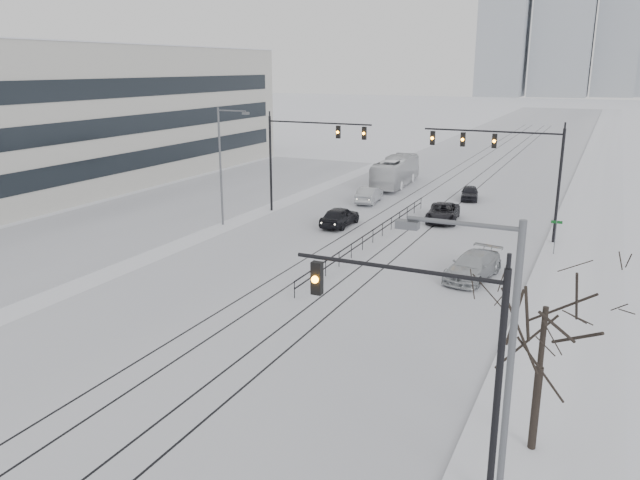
{
  "coord_description": "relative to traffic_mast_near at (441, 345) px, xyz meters",
  "views": [
    {
      "loc": [
        14.43,
        -9.72,
        11.97
      ],
      "look_at": [
        1.15,
        18.75,
        3.2
      ],
      "focal_mm": 35.0,
      "sensor_mm": 36.0,
      "label": 1
    }
  ],
  "objects": [
    {
      "name": "road",
      "position": [
        -10.79,
        54.0,
        -4.55
      ],
      "size": [
        22.0,
        260.0,
        0.02
      ],
      "primitive_type": "cube",
      "color": "silver",
      "rests_on": "ground"
    },
    {
      "name": "sidewalk_east",
      "position": [
        2.71,
        54.0,
        -4.48
      ],
      "size": [
        5.0,
        260.0,
        0.16
      ],
      "primitive_type": "cube",
      "color": "white",
      "rests_on": "ground"
    },
    {
      "name": "curb",
      "position": [
        0.26,
        54.0,
        -4.5
      ],
      "size": [
        0.1,
        260.0,
        0.12
      ],
      "primitive_type": "cube",
      "color": "gray",
      "rests_on": "ground"
    },
    {
      "name": "parking_strip",
      "position": [
        -30.79,
        29.0,
        -4.55
      ],
      "size": [
        14.0,
        60.0,
        0.03
      ],
      "primitive_type": "cube",
      "color": "silver",
      "rests_on": "ground"
    },
    {
      "name": "tram_rails",
      "position": [
        -10.79,
        34.0,
        -4.54
      ],
      "size": [
        5.3,
        180.0,
        0.01
      ],
      "color": "black",
      "rests_on": "ground"
    },
    {
      "name": "office_building",
      "position": [
        -48.76,
        29.0,
        2.5
      ],
      "size": [
        20.2,
        62.2,
        14.11
      ],
      "color": "beige",
      "rests_on": "ground"
    },
    {
      "name": "skyline",
      "position": [
        -5.77,
        267.63,
        26.08
      ],
      "size": [
        96.0,
        48.0,
        72.0
      ],
      "color": "#9CA2AB",
      "rests_on": "ground"
    },
    {
      "name": "traffic_mast_near",
      "position": [
        0.0,
        0.0,
        0.0
      ],
      "size": [
        6.1,
        0.37,
        7.0
      ],
      "color": "black",
      "rests_on": "ground"
    },
    {
      "name": "traffic_mast_ne",
      "position": [
        -2.64,
        29.0,
        1.2
      ],
      "size": [
        9.6,
        0.37,
        8.0
      ],
      "color": "black",
      "rests_on": "ground"
    },
    {
      "name": "traffic_mast_nw",
      "position": [
        -19.31,
        30.0,
        1.01
      ],
      "size": [
        9.1,
        0.37,
        8.0
      ],
      "color": "black",
      "rests_on": "ground"
    },
    {
      "name": "street_light_east",
      "position": [
        1.91,
        -3.0,
        0.65
      ],
      "size": [
        2.73,
        0.25,
        9.0
      ],
      "color": "#595B60",
      "rests_on": "ground"
    },
    {
      "name": "street_light_west",
      "position": [
        -22.99,
        24.0,
        0.65
      ],
      "size": [
        2.73,
        0.25,
        9.0
      ],
      "color": "#595B60",
      "rests_on": "ground"
    },
    {
      "name": "bare_tree",
      "position": [
        2.41,
        3.0,
        -0.07
      ],
      "size": [
        4.4,
        4.4,
        6.1
      ],
      "color": "black",
      "rests_on": "ground"
    },
    {
      "name": "median_fence",
      "position": [
        -10.79,
        24.0,
        -4.04
      ],
      "size": [
        0.06,
        24.0,
        1.0
      ],
      "color": "black",
      "rests_on": "ground"
    },
    {
      "name": "street_sign",
      "position": [
        1.01,
        26.0,
        -2.96
      ],
      "size": [
        0.7,
        0.06,
        2.4
      ],
      "color": "#595B60",
      "rests_on": "ground"
    },
    {
      "name": "sedan_sb_inner",
      "position": [
        -14.77,
        27.36,
        -3.79
      ],
      "size": [
        1.87,
        4.54,
        1.54
      ],
      "primitive_type": "imported",
      "rotation": [
        0.0,
        0.0,
        3.13
      ],
      "color": "black",
      "rests_on": "ground"
    },
    {
      "name": "sedan_sb_outer",
      "position": [
        -15.75,
        36.41,
        -3.82
      ],
      "size": [
        2.01,
        4.61,
        1.47
      ],
      "primitive_type": "imported",
      "rotation": [
        0.0,
        0.0,
        3.24
      ],
      "color": "#A1A5A9",
      "rests_on": "ground"
    },
    {
      "name": "sedan_nb_front",
      "position": [
        -7.93,
        32.32,
        -3.86
      ],
      "size": [
        3.01,
        5.34,
        1.41
      ],
      "primitive_type": "imported",
      "rotation": [
        0.0,
        0.0,
        0.14
      ],
      "color": "black",
      "rests_on": "ground"
    },
    {
      "name": "sedan_nb_right",
      "position": [
        -2.87,
        19.32,
        -3.81
      ],
      "size": [
        2.93,
        5.45,
        1.5
      ],
      "primitive_type": "imported",
      "rotation": [
        0.0,
        0.0,
        -0.17
      ],
      "color": "#AEB3B6",
      "rests_on": "ground"
    },
    {
      "name": "sedan_nb_far",
      "position": [
        -7.77,
        41.58,
        -3.92
      ],
      "size": [
        2.18,
        3.97,
        1.28
      ],
      "primitive_type": "imported",
      "rotation": [
        0.0,
        0.0,
        0.19
      ],
      "color": "black",
      "rests_on": "ground"
    },
    {
      "name": "box_truck",
      "position": [
        -16.22,
        45.3,
        -3.09
      ],
      "size": [
        3.07,
        10.72,
        2.95
      ],
      "primitive_type": "imported",
      "rotation": [
        0.0,
        0.0,
        3.2
      ],
      "color": "silver",
      "rests_on": "ground"
    }
  ]
}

